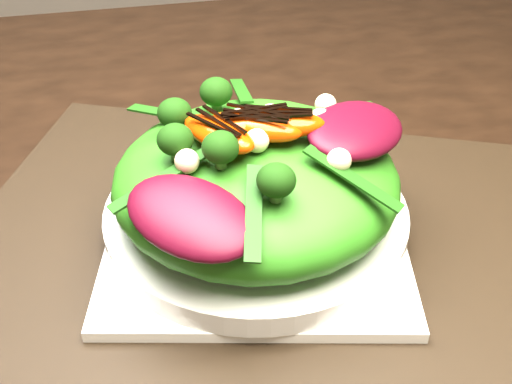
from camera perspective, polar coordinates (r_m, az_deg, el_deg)
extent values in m
cube|color=black|center=(0.71, 14.84, 2.04)|extent=(1.60, 0.90, 0.75)
cube|color=black|center=(0.57, 0.00, -3.58)|extent=(0.58, 0.52, 0.00)
cube|color=white|center=(0.57, 0.00, -3.08)|extent=(0.28, 0.28, 0.01)
cylinder|color=silver|center=(0.56, 0.00, -1.99)|extent=(0.29, 0.29, 0.02)
ellipsoid|color=#2D7215|center=(0.54, 0.00, 0.98)|extent=(0.28, 0.28, 0.08)
ellipsoid|color=#3D0613|center=(0.53, 8.32, 5.14)|extent=(0.12, 0.11, 0.02)
ellipsoid|color=red|center=(0.51, -0.50, 5.63)|extent=(0.07, 0.04, 0.02)
sphere|color=black|center=(0.53, -5.98, 7.09)|extent=(0.04, 0.04, 0.04)
sphere|color=beige|center=(0.48, 2.81, 2.97)|extent=(0.02, 0.02, 0.02)
cube|color=black|center=(0.51, -0.51, 6.59)|extent=(0.05, 0.01, 0.00)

